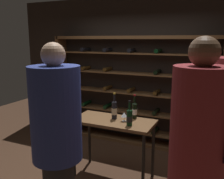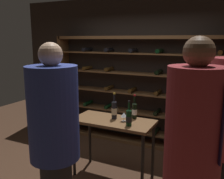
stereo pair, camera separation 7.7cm
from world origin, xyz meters
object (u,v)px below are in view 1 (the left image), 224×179
(wine_bottle_amber_reserve, at_px, (129,117))
(wine_bottle_green_slim, at_px, (114,109))
(wine_glass_stemmed_right, at_px, (124,115))
(tasting_table, at_px, (113,127))
(person_bystander_dark_jacket, at_px, (57,135))
(wine_bottle_red_label, at_px, (134,110))
(person_host_in_suit, at_px, (196,161))
(wine_rack, at_px, (132,91))

(wine_bottle_amber_reserve, height_order, wine_bottle_green_slim, wine_bottle_green_slim)
(wine_bottle_amber_reserve, relative_size, wine_glass_stemmed_right, 2.69)
(tasting_table, height_order, person_bystander_dark_jacket, person_bystander_dark_jacket)
(tasting_table, height_order, wine_bottle_red_label, wine_bottle_red_label)
(wine_bottle_amber_reserve, bearing_deg, person_bystander_dark_jacket, -106.01)
(tasting_table, relative_size, wine_bottle_green_slim, 3.04)
(tasting_table, distance_m, person_bystander_dark_jacket, 1.31)
(wine_bottle_amber_reserve, height_order, wine_bottle_red_label, wine_bottle_red_label)
(wine_glass_stemmed_right, bearing_deg, person_host_in_suit, -49.91)
(wine_rack, distance_m, wine_glass_stemmed_right, 1.37)
(wine_rack, xyz_separation_m, person_host_in_suit, (1.51, -2.65, 0.11))
(wine_rack, distance_m, wine_bottle_red_label, 1.21)
(tasting_table, height_order, person_host_in_suit, person_host_in_suit)
(wine_bottle_amber_reserve, height_order, wine_glass_stemmed_right, wine_bottle_amber_reserve)
(wine_glass_stemmed_right, bearing_deg, person_bystander_dark_jacket, -98.59)
(person_bystander_dark_jacket, height_order, wine_bottle_amber_reserve, person_bystander_dark_jacket)
(person_host_in_suit, relative_size, wine_glass_stemmed_right, 15.97)
(tasting_table, distance_m, person_host_in_suit, 1.89)
(tasting_table, distance_m, wine_bottle_green_slim, 0.25)
(wine_bottle_red_label, height_order, wine_bottle_green_slim, wine_bottle_green_slim)
(wine_glass_stemmed_right, bearing_deg, tasting_table, -177.07)
(tasting_table, relative_size, wine_bottle_red_label, 3.33)
(wine_rack, height_order, wine_bottle_amber_reserve, wine_rack)
(person_host_in_suit, bearing_deg, tasting_table, -164.47)
(tasting_table, relative_size, person_bystander_dark_jacket, 0.59)
(tasting_table, distance_m, wine_glass_stemmed_right, 0.26)
(wine_rack, bearing_deg, tasting_table, -80.71)
(person_host_in_suit, height_order, wine_bottle_red_label, person_host_in_suit)
(wine_bottle_green_slim, bearing_deg, wine_bottle_red_label, 30.90)
(wine_bottle_red_label, bearing_deg, person_host_in_suit, -55.85)
(wine_rack, xyz_separation_m, wine_bottle_green_slim, (0.21, -1.27, -0.01))
(wine_rack, xyz_separation_m, wine_bottle_red_label, (0.46, -1.11, -0.03))
(tasting_table, bearing_deg, wine_rack, 99.29)
(wine_bottle_amber_reserve, bearing_deg, tasting_table, 156.52)
(person_bystander_dark_jacket, relative_size, person_host_in_suit, 0.98)
(wine_rack, xyz_separation_m, tasting_table, (0.22, -1.33, -0.26))
(tasting_table, xyz_separation_m, wine_bottle_red_label, (0.24, 0.21, 0.23))
(person_bystander_dark_jacket, bearing_deg, person_host_in_suit, 82.34)
(person_host_in_suit, distance_m, wine_bottle_red_label, 1.87)
(wine_bottle_red_label, bearing_deg, wine_glass_stemmed_right, -111.64)
(wine_rack, bearing_deg, person_bystander_dark_jacket, -85.84)
(wine_bottle_amber_reserve, xyz_separation_m, wine_bottle_red_label, (-0.05, 0.34, 0.00))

